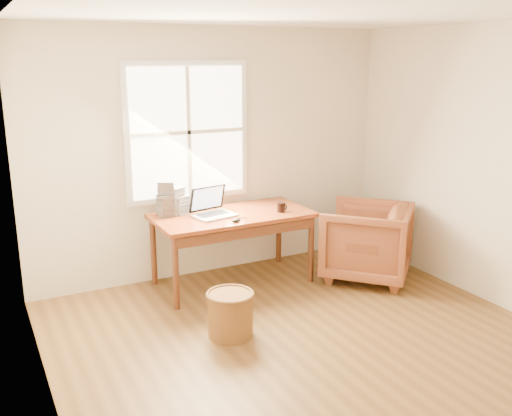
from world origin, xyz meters
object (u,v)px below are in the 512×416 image
Objects in this scene: desk at (232,215)px; coffee_mug at (281,207)px; cd_stack_a at (176,200)px; armchair at (366,242)px; wicker_stool at (230,315)px; laptop at (214,203)px.

coffee_mug is (0.47, -0.17, 0.07)m from desk.
coffee_mug is at bearing -19.62° from desk.
coffee_mug is at bearing -22.57° from cd_stack_a.
wicker_stool is at bearing -26.45° from armchair.
desk is 1.82× the size of armchair.
cd_stack_a is at bearing 89.75° from wicker_stool.
coffee_mug is 1.07m from cd_stack_a.
armchair is 1.00m from coffee_mug.
cd_stack_a reaches higher than wicker_stool.
laptop reaches higher than coffee_mug.
cd_stack_a reaches higher than armchair.
desk is 1.46m from armchair.
armchair is 2.04m from cd_stack_a.
desk is 0.59m from cd_stack_a.
desk is at bearing 63.95° from wicker_stool.
cd_stack_a is at bearing 126.94° from laptop.
laptop is (-1.53, 0.48, 0.49)m from armchair.
desk is at bearing 152.49° from coffee_mug.
cd_stack_a reaches higher than laptop.
armchair is at bearing -30.01° from coffee_mug.
armchair is (1.32, -0.51, -0.33)m from desk.
wicker_stool is (-1.84, -0.54, -0.21)m from armchair.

